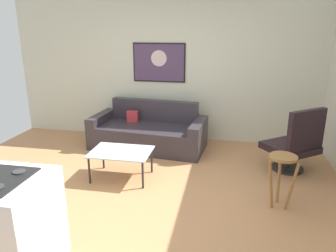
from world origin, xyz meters
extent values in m
cube|color=#B57D50|center=(0.00, 0.00, -0.02)|extent=(6.40, 6.40, 0.04)
cube|color=beige|center=(0.00, 2.42, 1.40)|extent=(6.40, 0.05, 2.80)
cube|color=#2F2930|center=(-0.44, 1.76, 0.21)|extent=(1.73, 1.06, 0.41)
cube|color=#2F2930|center=(-0.40, 2.13, 0.61)|extent=(1.65, 0.32, 0.39)
cube|color=#2F2930|center=(-1.35, 1.85, 0.28)|extent=(0.27, 0.92, 0.56)
cube|color=#2F2930|center=(0.47, 1.66, 0.28)|extent=(0.27, 0.92, 0.56)
cube|color=#B32E36|center=(-0.78, 1.95, 0.51)|extent=(0.21, 0.12, 0.20)
cube|color=silver|center=(-0.52, 0.51, 0.40)|extent=(0.85, 0.61, 0.02)
cylinder|color=#232326|center=(-0.90, 0.26, 0.20)|extent=(0.03, 0.03, 0.39)
cylinder|color=#232326|center=(-0.13, 0.26, 0.20)|extent=(0.03, 0.03, 0.39)
cylinder|color=#232326|center=(-0.90, 0.77, 0.20)|extent=(0.03, 0.03, 0.39)
cylinder|color=#232326|center=(-0.13, 0.77, 0.20)|extent=(0.03, 0.03, 0.39)
cylinder|color=black|center=(1.89, 1.25, 0.02)|extent=(0.46, 0.46, 0.04)
cylinder|color=black|center=(1.89, 1.25, 0.21)|extent=(0.06, 0.06, 0.33)
cube|color=black|center=(1.89, 1.25, 0.36)|extent=(0.91, 0.91, 0.10)
cube|color=black|center=(2.04, 1.05, 0.71)|extent=(0.57, 0.47, 0.59)
cylinder|color=olive|center=(1.60, 0.12, 0.65)|extent=(0.32, 0.32, 0.03)
cylinder|color=olive|center=(1.60, 0.26, 0.32)|extent=(0.04, 0.13, 0.63)
cylinder|color=olive|center=(1.49, 0.06, 0.32)|extent=(0.13, 0.10, 0.63)
cylinder|color=olive|center=(1.72, 0.06, 0.32)|extent=(0.13, 0.10, 0.63)
cylinder|color=#2D2D2D|center=(-0.78, -1.30, 0.92)|extent=(0.11, 0.11, 0.01)
cube|color=black|center=(-0.36, 2.39, 1.46)|extent=(0.99, 0.01, 0.72)
cube|color=#4E3857|center=(-0.36, 2.38, 1.46)|extent=(0.94, 0.02, 0.67)
cylinder|color=beige|center=(-0.36, 2.37, 1.54)|extent=(0.30, 0.01, 0.30)
camera|label=1|loc=(0.93, -3.50, 2.10)|focal=34.14mm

